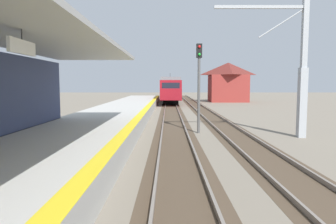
# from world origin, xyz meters

# --- Properties ---
(station_platform) EXTENTS (5.00, 80.00, 0.91)m
(station_platform) POSITION_xyz_m (-2.50, 16.00, 0.45)
(station_platform) COLOR #B7B5AD
(station_platform) RESTS_ON ground
(track_pair_nearest_platform) EXTENTS (2.34, 120.00, 0.16)m
(track_pair_nearest_platform) POSITION_xyz_m (1.90, 20.00, 0.05)
(track_pair_nearest_platform) COLOR #4C3D2D
(track_pair_nearest_platform) RESTS_ON ground
(track_pair_middle) EXTENTS (2.34, 120.00, 0.16)m
(track_pair_middle) POSITION_xyz_m (5.30, 20.00, 0.05)
(track_pair_middle) COLOR #4C3D2D
(track_pair_middle) RESTS_ON ground
(approaching_train) EXTENTS (2.93, 19.60, 4.76)m
(approaching_train) POSITION_xyz_m (1.90, 50.73, 2.18)
(approaching_train) COLOR maroon
(approaching_train) RESTS_ON ground
(rail_signal_post) EXTENTS (0.32, 0.34, 5.20)m
(rail_signal_post) POSITION_xyz_m (3.33, 19.79, 3.19)
(rail_signal_post) COLOR #4C4C4C
(rail_signal_post) RESTS_ON ground
(catenary_pylon_far_side) EXTENTS (5.00, 0.40, 7.50)m
(catenary_pylon_far_side) POSITION_xyz_m (8.44, 18.32, 3.60)
(catenary_pylon_far_side) COLOR #9EA3A8
(catenary_pylon_far_side) RESTS_ON ground
(distant_trackside_house) EXTENTS (6.60, 5.28, 6.40)m
(distant_trackside_house) POSITION_xyz_m (11.38, 52.40, 3.34)
(distant_trackside_house) COLOR maroon
(distant_trackside_house) RESTS_ON ground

